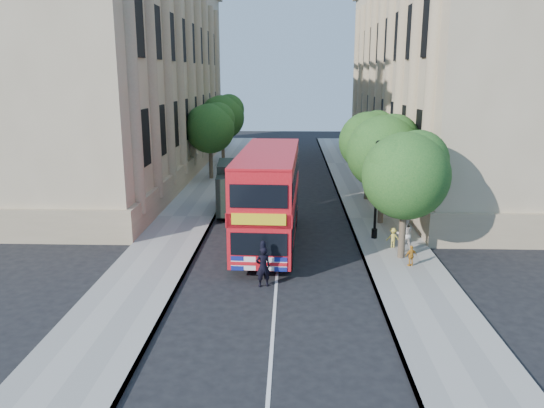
# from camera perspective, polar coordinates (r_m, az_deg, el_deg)

# --- Properties ---
(ground) EXTENTS (120.00, 120.00, 0.00)m
(ground) POSITION_cam_1_polar(r_m,az_deg,el_deg) (22.58, 0.48, -8.41)
(ground) COLOR black
(ground) RESTS_ON ground
(pavement_right) EXTENTS (3.50, 80.00, 0.12)m
(pavement_right) POSITION_cam_1_polar(r_m,az_deg,el_deg) (32.45, 11.18, -1.58)
(pavement_right) COLOR gray
(pavement_right) RESTS_ON ground
(pavement_left) EXTENTS (3.50, 80.00, 0.12)m
(pavement_left) POSITION_cam_1_polar(r_m,az_deg,el_deg) (32.65, -9.18, -1.40)
(pavement_left) COLOR gray
(pavement_left) RESTS_ON ground
(building_right) EXTENTS (12.00, 38.00, 18.00)m
(building_right) POSITION_cam_1_polar(r_m,az_deg,el_deg) (46.80, 19.03, 13.69)
(building_right) COLOR tan
(building_right) RESTS_ON ground
(building_left) EXTENTS (12.00, 38.00, 18.00)m
(building_left) POSITION_cam_1_polar(r_m,az_deg,el_deg) (47.12, -16.19, 13.89)
(building_left) COLOR tan
(building_left) RESTS_ON ground
(tree_right_near) EXTENTS (4.00, 4.00, 6.08)m
(tree_right_near) POSITION_cam_1_polar(r_m,az_deg,el_deg) (24.87, 14.30, 3.45)
(tree_right_near) COLOR #473828
(tree_right_near) RESTS_ON ground
(tree_right_mid) EXTENTS (4.20, 4.20, 6.37)m
(tree_right_mid) POSITION_cam_1_polar(r_m,az_deg,el_deg) (30.66, 12.01, 5.86)
(tree_right_mid) COLOR #473828
(tree_right_mid) RESTS_ON ground
(tree_right_far) EXTENTS (4.00, 4.00, 6.15)m
(tree_right_far) POSITION_cam_1_polar(r_m,az_deg,el_deg) (36.55, 10.41, 6.98)
(tree_right_far) COLOR #473828
(tree_right_far) RESTS_ON ground
(tree_left_far) EXTENTS (4.00, 4.00, 6.30)m
(tree_left_far) POSITION_cam_1_polar(r_m,az_deg,el_deg) (43.60, -6.64, 8.37)
(tree_left_far) COLOR #473828
(tree_left_far) RESTS_ON ground
(tree_left_back) EXTENTS (4.20, 4.20, 6.65)m
(tree_left_back) POSITION_cam_1_polar(r_m,az_deg,el_deg) (51.48, -5.31, 9.53)
(tree_left_back) COLOR #473828
(tree_left_back) RESTS_ON ground
(lamp_post) EXTENTS (0.32, 0.32, 5.16)m
(lamp_post) POSITION_cam_1_polar(r_m,az_deg,el_deg) (27.91, 11.15, 1.09)
(lamp_post) COLOR black
(lamp_post) RESTS_ON pavement_right
(double_decker_bus) EXTENTS (3.12, 10.36, 4.74)m
(double_decker_bus) POSITION_cam_1_polar(r_m,az_deg,el_deg) (26.72, -0.37, 1.02)
(double_decker_bus) COLOR red
(double_decker_bus) RESTS_ON ground
(box_van) EXTENTS (2.62, 5.55, 3.08)m
(box_van) POSITION_cam_1_polar(r_m,az_deg,el_deg) (33.35, -3.94, 1.63)
(box_van) COLOR black
(box_van) RESTS_ON ground
(police_constable) EXTENTS (0.72, 0.58, 1.71)m
(police_constable) POSITION_cam_1_polar(r_m,az_deg,el_deg) (21.87, -0.97, -6.77)
(police_constable) COLOR black
(police_constable) RESTS_ON ground
(woman_pedestrian) EXTENTS (0.88, 0.72, 1.69)m
(woman_pedestrian) POSITION_cam_1_polar(r_m,az_deg,el_deg) (26.58, 14.09, -3.17)
(woman_pedestrian) COLOR silver
(woman_pedestrian) RESTS_ON pavement_right
(child_a) EXTENTS (0.61, 0.40, 0.97)m
(child_a) POSITION_cam_1_polar(r_m,az_deg,el_deg) (24.69, 14.74, -5.41)
(child_a) COLOR orange
(child_a) RESTS_ON pavement_right
(child_b) EXTENTS (0.65, 0.39, 1.00)m
(child_b) POSITION_cam_1_polar(r_m,az_deg,el_deg) (27.06, 12.88, -3.55)
(child_b) COLOR #E2CE4D
(child_b) RESTS_ON pavement_right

